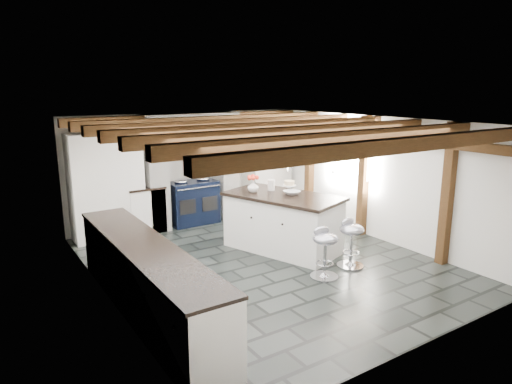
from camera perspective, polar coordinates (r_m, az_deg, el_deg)
ground at (r=7.58m, az=1.03°, el=-8.80°), size 6.00×6.00×0.00m
room_shell at (r=8.16m, az=-8.10°, el=0.50°), size 6.00×6.03×6.00m
range_cooker at (r=9.66m, az=-7.92°, el=-1.19°), size 1.00×0.63×0.99m
kitchen_island at (r=8.02m, az=3.36°, el=-3.72°), size 1.65×2.25×1.33m
bar_stool_near at (r=7.41m, az=11.79°, el=-5.55°), size 0.43×0.43×0.79m
bar_stool_far at (r=6.93m, az=8.59°, el=-6.77°), size 0.43×0.43×0.79m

